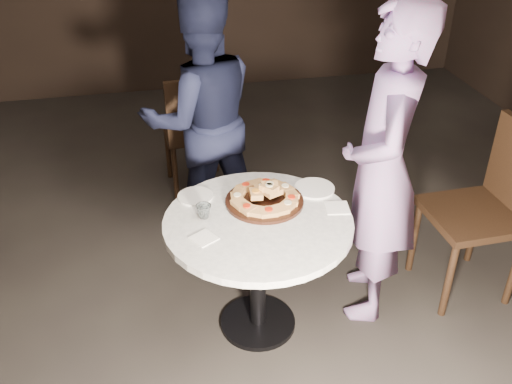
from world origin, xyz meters
TOP-DOWN VIEW (x-y plane):
  - floor at (0.00, 0.00)m, footprint 7.00×7.00m
  - table at (-0.04, -0.14)m, footprint 1.21×1.21m
  - serving_board at (0.03, 0.00)m, footprint 0.50×0.50m
  - focaccia_pile at (0.03, 0.00)m, footprint 0.36×0.35m
  - plate_left at (-0.31, 0.13)m, footprint 0.21×0.21m
  - plate_right at (0.32, 0.07)m, footprint 0.24×0.24m
  - water_glass at (-0.29, -0.07)m, footprint 0.09×0.09m
  - napkin_near at (-0.32, -0.24)m, footprint 0.15×0.15m
  - napkin_far at (0.38, -0.13)m, footprint 0.14×0.14m
  - chair_far at (-0.17, 1.32)m, footprint 0.47×0.49m
  - chair_right at (1.31, -0.07)m, footprint 0.51×0.49m
  - diner_navy at (-0.18, 0.89)m, footprint 0.85×0.69m
  - diner_teal at (0.63, -0.07)m, footprint 0.60×0.74m

SIDE VIEW (x-z plane):
  - floor at x=0.00m, z-range 0.00..0.00m
  - chair_far at x=-0.17m, z-range 0.07..1.02m
  - table at x=-0.04m, z-range 0.22..0.93m
  - chair_right at x=1.31m, z-range 0.08..1.10m
  - napkin_near at x=-0.32m, z-range 0.71..0.71m
  - napkin_far at x=0.38m, z-range 0.71..0.71m
  - plate_left at x=-0.31m, z-range 0.71..0.72m
  - plate_right at x=0.32m, z-range 0.71..0.72m
  - serving_board at x=0.03m, z-range 0.71..0.73m
  - water_glass at x=-0.29m, z-range 0.71..0.78m
  - focaccia_pile at x=0.03m, z-range 0.70..0.80m
  - diner_navy at x=-0.18m, z-range 0.00..1.61m
  - diner_teal at x=0.63m, z-range 0.00..1.74m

